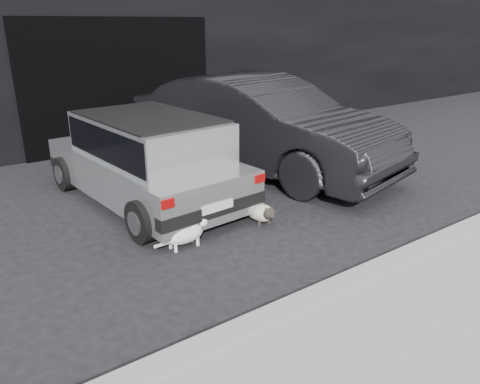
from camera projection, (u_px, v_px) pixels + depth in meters
ground at (175, 218)px, 6.33m from camera, size 80.00×80.00×0.00m
building_facade at (82, 22)px, 10.59m from camera, size 34.00×4.00×5.00m
garage_opening at (121, 85)px, 9.47m from camera, size 4.00×0.10×2.60m
curb at (379, 270)px, 4.89m from camera, size 18.00×0.25×0.12m
silver_hatchback at (147, 155)px, 6.71m from camera, size 1.94×3.60×1.29m
second_car at (260, 124)px, 8.15m from camera, size 2.79×5.25×1.64m
cat_siamese at (260, 212)px, 6.20m from camera, size 0.37×0.88×0.30m
cat_white at (186, 233)px, 5.49m from camera, size 0.75×0.25×0.35m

